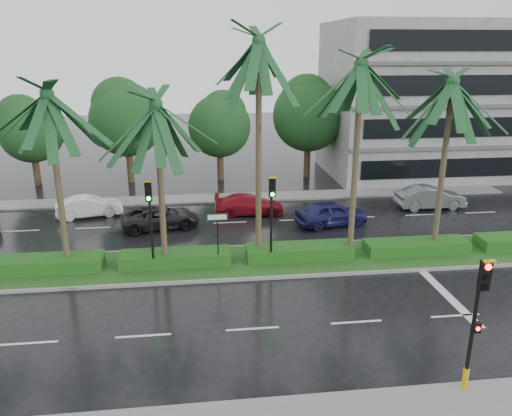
{
  "coord_description": "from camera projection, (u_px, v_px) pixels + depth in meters",
  "views": [
    {
      "loc": [
        -1.82,
        -21.23,
        9.98
      ],
      "look_at": [
        0.92,
        1.5,
        2.64
      ],
      "focal_mm": 35.0,
      "sensor_mm": 36.0,
      "label": 1
    }
  ],
  "objects": [
    {
      "name": "median",
      "position": [
        239.0,
        262.0,
        24.25
      ],
      "size": [
        36.0,
        4.0,
        0.15
      ],
      "color": "gray",
      "rests_on": "ground"
    },
    {
      "name": "signal_median_left",
      "position": [
        150.0,
        212.0,
        22.24
      ],
      "size": [
        0.34,
        0.42,
        4.36
      ],
      "color": "black",
      "rests_on": "median"
    },
    {
      "name": "car_darkgrey",
      "position": [
        160.0,
        217.0,
        28.93
      ],
      "size": [
        3.01,
        4.87,
        1.26
      ],
      "primitive_type": "imported",
      "rotation": [
        0.0,
        0.0,
        1.79
      ],
      "color": "black",
      "rests_on": "ground"
    },
    {
      "name": "car_red",
      "position": [
        249.0,
        204.0,
        31.37
      ],
      "size": [
        2.04,
        4.44,
        1.26
      ],
      "primitive_type": "imported",
      "rotation": [
        0.0,
        0.0,
        1.5
      ],
      "color": "maroon",
      "rests_on": "ground"
    },
    {
      "name": "lane_markings",
      "position": [
        306.0,
        272.0,
        23.27
      ],
      "size": [
        34.0,
        13.06,
        0.01
      ],
      "color": "silver",
      "rests_on": "ground"
    },
    {
      "name": "car_grey",
      "position": [
        430.0,
        197.0,
        32.44
      ],
      "size": [
        1.56,
        4.44,
        1.46
      ],
      "primitive_type": "imported",
      "rotation": [
        0.0,
        0.0,
        1.57
      ],
      "color": "slate",
      "rests_on": "ground"
    },
    {
      "name": "signal_near",
      "position": [
        476.0,
        320.0,
        14.37
      ],
      "size": [
        0.34,
        0.45,
        4.36
      ],
      "color": "black",
      "rests_on": "near_sidewalk"
    },
    {
      "name": "signal_median_right",
      "position": [
        272.0,
        208.0,
        22.86
      ],
      "size": [
        0.34,
        0.42,
        4.36
      ],
      "color": "black",
      "rests_on": "median"
    },
    {
      "name": "ground",
      "position": [
        240.0,
        272.0,
        23.33
      ],
      "size": [
        120.0,
        120.0,
        0.0
      ],
      "primitive_type": "plane",
      "color": "black",
      "rests_on": "ground"
    },
    {
      "name": "building",
      "position": [
        428.0,
        100.0,
        40.45
      ],
      "size": [
        16.0,
        10.0,
        12.0
      ],
      "primitive_type": "cube",
      "color": "gray",
      "rests_on": "ground"
    },
    {
      "name": "far_sidewalk",
      "position": [
        225.0,
        198.0,
        34.65
      ],
      "size": [
        40.0,
        2.0,
        0.12
      ],
      "primitive_type": "cube",
      "color": "slate",
      "rests_on": "ground"
    },
    {
      "name": "hedge",
      "position": [
        238.0,
        255.0,
        24.13
      ],
      "size": [
        35.2,
        1.4,
        0.6
      ],
      "color": "#204C15",
      "rests_on": "median"
    },
    {
      "name": "bg_trees",
      "position": [
        231.0,
        117.0,
        38.56
      ],
      "size": [
        32.99,
        5.63,
        8.14
      ],
      "color": "#352618",
      "rests_on": "ground"
    },
    {
      "name": "street_sign",
      "position": [
        217.0,
        227.0,
        23.02
      ],
      "size": [
        0.95,
        0.09,
        2.6
      ],
      "color": "black",
      "rests_on": "median"
    },
    {
      "name": "car_white",
      "position": [
        89.0,
        206.0,
        30.85
      ],
      "size": [
        2.2,
        4.14,
        1.3
      ],
      "primitive_type": "imported",
      "rotation": [
        0.0,
        0.0,
        1.79
      ],
      "color": "silver",
      "rests_on": "ground"
    },
    {
      "name": "palm_row",
      "position": [
        208.0,
        95.0,
        21.69
      ],
      "size": [
        26.3,
        4.2,
        10.95
      ],
      "color": "#413925",
      "rests_on": "median"
    },
    {
      "name": "car_blue",
      "position": [
        331.0,
        213.0,
        29.31
      ],
      "size": [
        2.53,
        4.54,
        1.46
      ],
      "primitive_type": "imported",
      "rotation": [
        0.0,
        0.0,
        1.77
      ],
      "color": "navy",
      "rests_on": "ground"
    }
  ]
}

